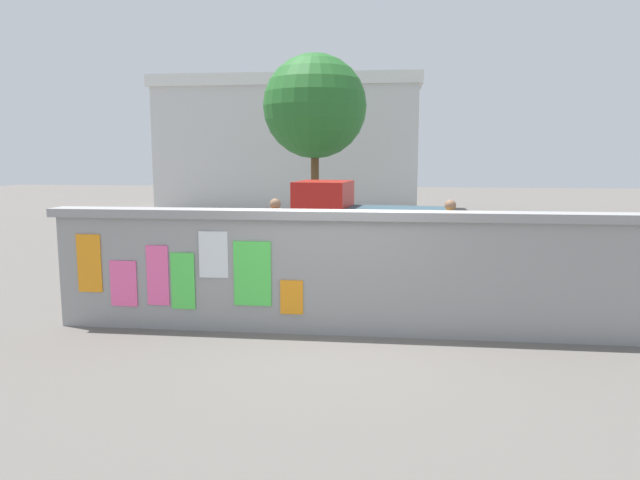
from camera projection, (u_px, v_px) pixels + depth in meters
ground at (364, 246)px, 16.17m from camera, size 60.00×60.00×0.00m
poster_wall at (338, 271)px, 8.18m from camera, size 8.22×0.42×1.72m
auto_rickshaw_truck at (365, 222)px, 13.84m from camera, size 3.75×1.90×1.85m
motorcycle at (194, 256)px, 11.87m from camera, size 1.90×0.56×0.87m
bicycle_near at (550, 282)px, 9.89m from camera, size 1.71×0.44×0.95m
person_walking at (449, 233)px, 11.37m from camera, size 0.44×0.44×1.62m
person_bystander at (276, 231)px, 11.69m from camera, size 0.35×0.35×1.62m
tree_roadside at (315, 107)px, 19.27m from camera, size 3.36×3.36×5.70m
building_background at (290, 144)px, 26.78m from camera, size 11.59×4.43×5.81m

